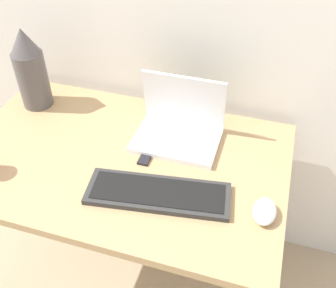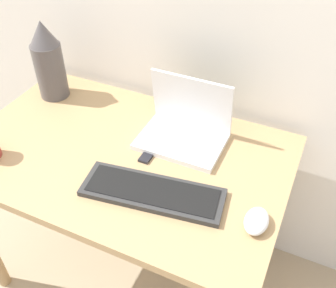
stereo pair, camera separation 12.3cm
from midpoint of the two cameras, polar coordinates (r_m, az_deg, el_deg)
desk at (r=1.42m, az=-3.77°, el=-4.31°), size 1.12×0.71×0.73m
laptop at (r=1.38m, az=5.02°, el=2.32°), size 0.29×0.21×0.23m
keyboard at (r=1.21m, az=0.69°, el=-7.15°), size 0.45×0.21×0.02m
mouse at (r=1.16m, az=15.76°, el=-10.86°), size 0.07×0.10×0.04m
vase at (r=1.61m, az=-14.88°, el=11.52°), size 0.12×0.12×0.32m
mp3_player at (r=1.33m, az=-0.44°, el=-1.91°), size 0.04×0.07×0.01m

